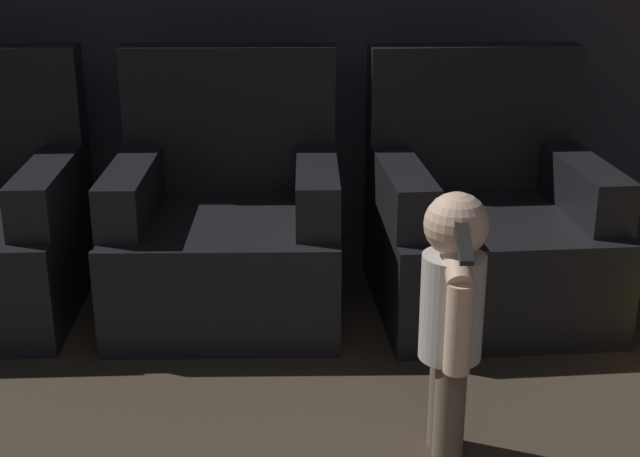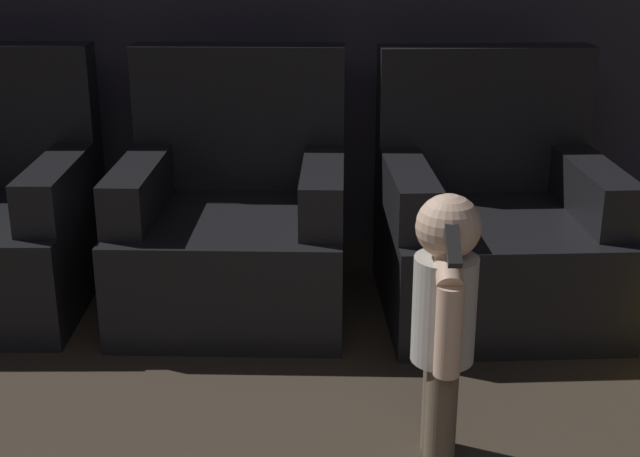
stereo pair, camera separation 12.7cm
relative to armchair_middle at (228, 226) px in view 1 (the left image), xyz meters
The scene contains 3 objects.
armchair_middle is the anchor object (origin of this frame).
armchair_right 1.04m from the armchair_middle, ahead, with size 0.94×0.94×1.01m.
person_toddler 1.34m from the armchair_middle, 57.11° to the right, with size 0.18×0.32×0.82m.
Camera 1 is at (-0.03, 0.37, 1.53)m, focal length 50.00 mm.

